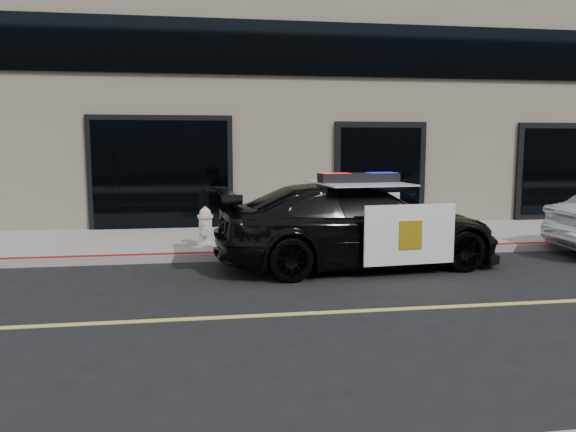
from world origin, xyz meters
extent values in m
plane|color=black|center=(0.00, 0.00, 0.00)|extent=(120.00, 120.00, 0.00)
cube|color=gray|center=(0.00, 5.25, 0.07)|extent=(60.00, 3.50, 0.15)
cube|color=#756856|center=(0.00, 10.50, 6.00)|extent=(60.00, 7.00, 12.00)
imported|color=black|center=(2.71, 2.69, 0.75)|extent=(2.96, 5.50, 1.49)
cube|color=white|center=(3.30, 1.67, 0.72)|extent=(1.59, 0.17, 0.99)
cube|color=white|center=(3.11, 3.80, 0.72)|extent=(1.59, 0.17, 0.99)
cube|color=white|center=(2.71, 2.69, 1.50)|extent=(1.64, 1.91, 0.02)
cube|color=gold|center=(3.30, 1.64, 0.72)|extent=(0.40, 0.05, 0.47)
cube|color=black|center=(2.71, 2.69, 1.59)|extent=(1.46, 0.49, 0.17)
cube|color=red|center=(2.28, 2.66, 1.60)|extent=(0.52, 0.36, 0.16)
cube|color=#0C19CC|center=(3.14, 2.73, 1.60)|extent=(0.52, 0.36, 0.16)
cylinder|color=beige|center=(0.01, 4.32, 0.19)|extent=(0.36, 0.36, 0.08)
cylinder|color=beige|center=(0.01, 4.32, 0.48)|extent=(0.26, 0.26, 0.50)
cylinder|color=beige|center=(0.01, 4.32, 0.75)|extent=(0.31, 0.31, 0.06)
sphere|color=beige|center=(0.01, 4.32, 0.81)|extent=(0.23, 0.23, 0.23)
cylinder|color=beige|center=(0.01, 4.32, 0.91)|extent=(0.07, 0.07, 0.07)
cylinder|color=beige|center=(0.01, 4.49, 0.55)|extent=(0.13, 0.12, 0.13)
cylinder|color=beige|center=(0.01, 4.15, 0.55)|extent=(0.13, 0.12, 0.13)
cylinder|color=beige|center=(0.01, 4.12, 0.48)|extent=(0.17, 0.14, 0.17)
camera|label=1|loc=(-0.07, -6.95, 2.20)|focal=35.00mm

